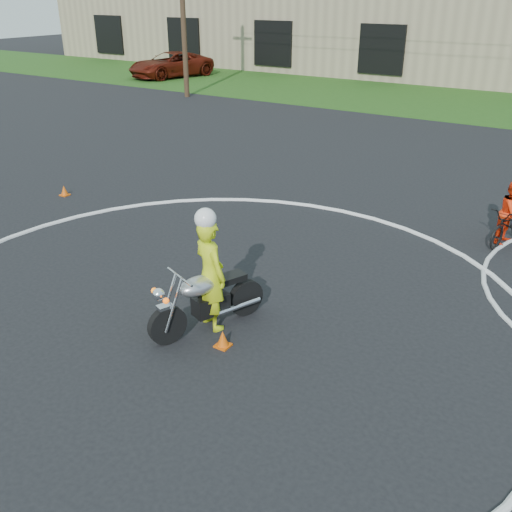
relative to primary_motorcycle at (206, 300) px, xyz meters
The scene contains 9 objects.
ground 2.48m from the primary_motorcycle, 100.70° to the right, with size 120.00×120.00×0.00m, color black.
grass_strip 24.65m from the primary_motorcycle, 91.04° to the left, with size 120.00×10.00×0.02m, color #1E4714.
course_markings 2.69m from the primary_motorcycle, 49.08° to the left, with size 19.05×19.05×0.12m.
primary_motorcycle is the anchor object (origin of this frame).
rider_primary_grp 0.51m from the primary_motorcycle, 85.38° to the left, with size 0.87×0.72×2.24m.
rider_second_grp 7.80m from the primary_motorcycle, 61.67° to the left, with size 0.99×1.80×1.65m.
pickup_grp 32.18m from the primary_motorcycle, 131.35° to the left, with size 4.07×6.35×1.63m.
traffic_cones 3.92m from the primary_motorcycle, 18.44° to the left, with size 20.50×11.86×0.30m.
warehouse 42.06m from the primary_motorcycle, 116.12° to the left, with size 41.00×17.00×8.30m.
Camera 1 is at (5.81, -4.41, 5.45)m, focal length 40.00 mm.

